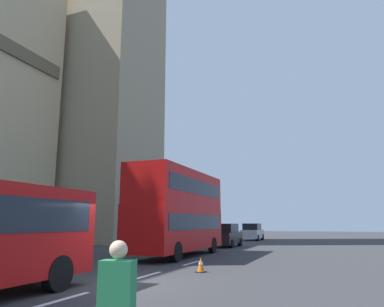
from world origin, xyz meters
TOP-DOWN VIEW (x-y plane):
  - ground_plane at (0.00, 0.00)m, footprint 160.00×160.00m
  - double_decker_bus at (9.70, 2.00)m, footprint 9.21×2.54m
  - sedan_lead at (19.07, 1.77)m, footprint 4.40×1.86m
  - sedan_trailing at (31.22, 2.06)m, footprint 4.40×1.86m
  - traffic_cone_middle at (3.67, -1.52)m, footprint 0.36×0.36m

SIDE VIEW (x-z plane):
  - ground_plane at x=0.00m, z-range 0.00..0.00m
  - traffic_cone_middle at x=3.67m, z-range -0.01..0.57m
  - sedan_lead at x=19.07m, z-range -0.01..1.84m
  - sedan_trailing at x=31.22m, z-range -0.01..1.84m
  - double_decker_bus at x=9.70m, z-range 0.26..5.16m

